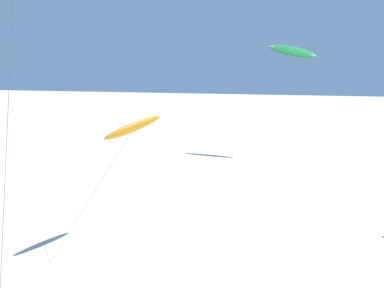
# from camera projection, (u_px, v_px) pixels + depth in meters

# --- Properties ---
(flying_kite_5) EXTENTS (6.89, 6.18, 14.13)m
(flying_kite_5) POSITION_uv_depth(u_px,v_px,m) (292.00, 51.00, 51.25)
(flying_kite_5) COLOR green
(flying_kite_5) RESTS_ON ground
(flying_kite_6) EXTENTS (5.38, 6.69, 8.50)m
(flying_kite_6) POSITION_uv_depth(u_px,v_px,m) (133.00, 127.00, 26.44)
(flying_kite_6) COLOR orange
(flying_kite_6) RESTS_ON ground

